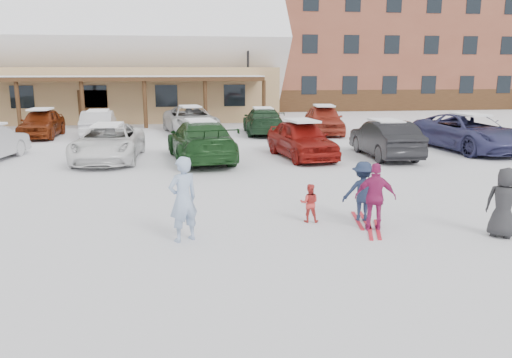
{
  "coord_description": "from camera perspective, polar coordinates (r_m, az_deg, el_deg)",
  "views": [
    {
      "loc": [
        -1.25,
        -9.92,
        3.41
      ],
      "look_at": [
        0.3,
        1.0,
        1.0
      ],
      "focal_mm": 35.0,
      "sensor_mm": 36.0,
      "label": 1
    }
  ],
  "objects": [
    {
      "name": "ground",
      "position": [
        10.56,
        -0.85,
        -6.51
      ],
      "size": [
        160.0,
        160.0,
        0.0
      ],
      "primitive_type": "plane",
      "color": "white",
      "rests_on": "ground"
    },
    {
      "name": "day_lodge",
      "position": [
        38.66,
        -20.13,
        12.38
      ],
      "size": [
        29.12,
        12.5,
        10.38
      ],
      "color": "#AA8059",
      "rests_on": "ground"
    },
    {
      "name": "alpine_hotel",
      "position": [
        50.64,
        10.33,
        18.05
      ],
      "size": [
        31.48,
        14.01,
        21.48
      ],
      "color": "brown",
      "rests_on": "ground"
    },
    {
      "name": "lamp_post",
      "position": [
        34.26,
        -0.92,
        12.15
      ],
      "size": [
        0.5,
        0.25,
        5.83
      ],
      "color": "black",
      "rests_on": "ground"
    },
    {
      "name": "conifer_3",
      "position": [
        54.43,
        -0.43,
        14.11
      ],
      "size": [
        3.96,
        3.96,
        9.18
      ],
      "color": "black",
      "rests_on": "ground"
    },
    {
      "name": "conifer_4",
      "position": [
        66.17,
        24.9,
        13.93
      ],
      "size": [
        5.06,
        5.06,
        11.73
      ],
      "color": "black",
      "rests_on": "ground"
    },
    {
      "name": "adult_skier",
      "position": [
        10.13,
        -8.34,
        -2.31
      ],
      "size": [
        0.76,
        0.68,
        1.75
      ],
      "primitive_type": "imported",
      "rotation": [
        0.0,
        0.0,
        3.67
      ],
      "color": "#95ADD0",
      "rests_on": "ground"
    },
    {
      "name": "toddler_red",
      "position": [
        11.45,
        6.12,
        -2.74
      ],
      "size": [
        0.5,
        0.43,
        0.89
      ],
      "primitive_type": "imported",
      "rotation": [
        0.0,
        0.0,
        2.91
      ],
      "color": "red",
      "rests_on": "ground"
    },
    {
      "name": "child_navy",
      "position": [
        11.64,
        12.08,
        -1.42
      ],
      "size": [
        0.98,
        0.67,
        1.39
      ],
      "primitive_type": "imported",
      "rotation": [
        0.0,
        0.0,
        2.96
      ],
      "color": "#1B2742",
      "rests_on": "ground"
    },
    {
      "name": "skis_child_navy",
      "position": [
        11.82,
        11.93,
        -4.64
      ],
      "size": [
        0.44,
        1.41,
        0.03
      ],
      "primitive_type": "cube",
      "rotation": [
        0.0,
        0.0,
        2.96
      ],
      "color": "red",
      "rests_on": "ground"
    },
    {
      "name": "child_magenta",
      "position": [
        11.02,
        13.49,
        -2.03
      ],
      "size": [
        0.94,
        0.61,
        1.48
      ],
      "primitive_type": "imported",
      "rotation": [
        0.0,
        0.0,
        2.83
      ],
      "color": "#9D215D",
      "rests_on": "ground"
    },
    {
      "name": "skis_child_magenta",
      "position": [
        11.22,
        13.31,
        -5.62
      ],
      "size": [
        0.62,
        1.39,
        0.03
      ],
      "primitive_type": "cube",
      "rotation": [
        0.0,
        0.0,
        2.83
      ],
      "color": "red",
      "rests_on": "ground"
    },
    {
      "name": "bystander_dark",
      "position": [
        11.5,
        26.48,
        -2.43
      ],
      "size": [
        0.84,
        0.84,
        1.47
      ],
      "primitive_type": "imported",
      "rotation": [
        0.0,
        0.0,
        2.36
      ],
      "color": "#28282A",
      "rests_on": "ground"
    },
    {
      "name": "parked_car_2",
      "position": [
        19.97,
        -16.49,
        4.01
      ],
      "size": [
        2.44,
        5.08,
        1.39
      ],
      "primitive_type": "imported",
      "rotation": [
        0.0,
        0.0,
        -0.03
      ],
      "color": "white",
      "rests_on": "ground"
    },
    {
      "name": "parked_car_3",
      "position": [
        19.23,
        -6.34,
        4.37
      ],
      "size": [
        2.8,
        5.56,
        1.55
      ],
      "primitive_type": "imported",
      "rotation": [
        0.0,
        0.0,
        3.26
      ],
      "color": "#183E1A",
      "rests_on": "ground"
    },
    {
      "name": "parked_car_4",
      "position": [
        19.84,
        5.22,
        4.56
      ],
      "size": [
        2.39,
        4.59,
        1.49
      ],
      "primitive_type": "imported",
      "rotation": [
        0.0,
        0.0,
        0.15
      ],
      "color": "maroon",
      "rests_on": "ground"
    },
    {
      "name": "parked_car_5",
      "position": [
        20.57,
        14.52,
        4.45
      ],
      "size": [
        1.63,
        4.48,
        1.47
      ],
      "primitive_type": "imported",
      "rotation": [
        0.0,
        0.0,
        3.12
      ],
      "color": "black",
      "rests_on": "ground"
    },
    {
      "name": "parked_car_6",
      "position": [
        23.46,
        23.18,
        4.91
      ],
      "size": [
        3.27,
        5.93,
        1.57
      ],
      "primitive_type": "imported",
      "rotation": [
        0.0,
        0.0,
        0.12
      ],
      "color": "navy",
      "rests_on": "ground"
    },
    {
      "name": "parked_car_8",
      "position": [
        28.2,
        -23.31,
        5.88
      ],
      "size": [
        1.81,
        4.34,
        1.47
      ],
      "primitive_type": "imported",
      "rotation": [
        0.0,
        0.0,
        0.02
      ],
      "color": "maroon",
      "rests_on": "ground"
    },
    {
      "name": "parked_car_9",
      "position": [
        27.03,
        -17.51,
        6.0
      ],
      "size": [
        1.76,
        4.35,
        1.4
      ],
      "primitive_type": "imported",
      "rotation": [
        0.0,
        0.0,
        3.21
      ],
      "color": "silver",
      "rests_on": "ground"
    },
    {
      "name": "parked_car_10",
      "position": [
        27.7,
        -7.48,
        6.71
      ],
      "size": [
        3.33,
        5.73,
        1.5
      ],
      "primitive_type": "imported",
      "rotation": [
        0.0,
        0.0,
        0.16
      ],
      "color": "silver",
      "rests_on": "ground"
    },
    {
      "name": "parked_car_11",
      "position": [
        27.32,
        0.81,
        6.64
      ],
      "size": [
        2.24,
        4.97,
        1.41
      ],
      "primitive_type": "imported",
      "rotation": [
        0.0,
        0.0,
        3.09
      ],
      "color": "#1D3B22",
      "rests_on": "ground"
    },
    {
      "name": "parked_car_12",
      "position": [
        27.63,
        7.75,
        6.74
      ],
      "size": [
        2.37,
        4.73,
        1.55
      ],
      "primitive_type": "imported",
      "rotation": [
        0.0,
        0.0,
        -0.12
      ],
      "color": "#A33423",
      "rests_on": "ground"
    }
  ]
}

